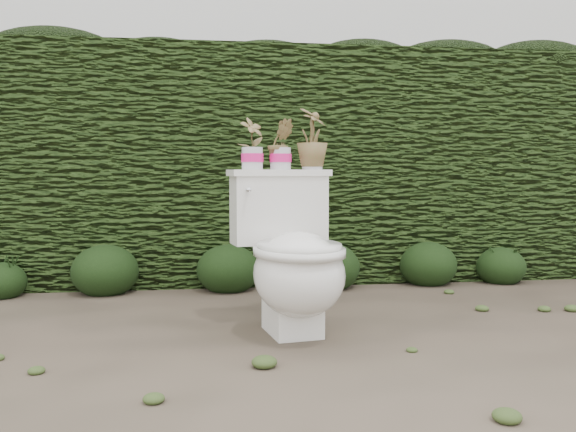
{
  "coord_description": "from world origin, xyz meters",
  "views": [
    {
      "loc": [
        -0.41,
        -2.87,
        0.77
      ],
      "look_at": [
        -0.01,
        0.06,
        0.55
      ],
      "focal_mm": 38.0,
      "sensor_mm": 36.0,
      "label": 1
    }
  ],
  "objects": [
    {
      "name": "liriope_clump_3",
      "position": [
        -0.26,
        1.04,
        0.16
      ],
      "size": [
        0.41,
        0.41,
        0.33
      ],
      "primitive_type": "ellipsoid",
      "color": "black",
      "rests_on": "ground"
    },
    {
      "name": "potted_plant_left",
      "position": [
        -0.18,
        0.13,
        0.9
      ],
      "size": [
        0.16,
        0.15,
        0.24
      ],
      "primitive_type": "imported",
      "rotation": [
        0.0,
        0.0,
        0.62
      ],
      "color": "#2A7A26",
      "rests_on": "toilet"
    },
    {
      "name": "liriope_clump_2",
      "position": [
        -1.04,
        1.05,
        0.17
      ],
      "size": [
        0.42,
        0.42,
        0.34
      ],
      "primitive_type": "ellipsoid",
      "color": "black",
      "rests_on": "ground"
    },
    {
      "name": "potted_plant_center",
      "position": [
        -0.03,
        0.16,
        0.89
      ],
      "size": [
        0.14,
        0.11,
        0.24
      ],
      "primitive_type": "imported",
      "rotation": [
        0.0,
        0.0,
        6.35
      ],
      "color": "#2A7A26",
      "rests_on": "toilet"
    },
    {
      "name": "liriope_clump_4",
      "position": [
        0.4,
        1.03,
        0.16
      ],
      "size": [
        0.41,
        0.41,
        0.33
      ],
      "primitive_type": "ellipsoid",
      "color": "black",
      "rests_on": "ground"
    },
    {
      "name": "toilet",
      "position": [
        -0.0,
        -0.08,
        0.36
      ],
      "size": [
        0.56,
        0.74,
        0.78
      ],
      "rotation": [
        0.0,
        0.0,
        0.16
      ],
      "color": "silver",
      "rests_on": "ground"
    },
    {
      "name": "potted_plant_right",
      "position": [
        0.13,
        0.19,
        0.92
      ],
      "size": [
        0.22,
        0.22,
        0.3
      ],
      "primitive_type": "imported",
      "rotation": [
        0.0,
        0.0,
        1.12
      ],
      "color": "#2A7A26",
      "rests_on": "toilet"
    },
    {
      "name": "ground",
      "position": [
        0.0,
        0.0,
        0.0
      ],
      "size": [
        60.0,
        60.0,
        0.0
      ],
      "primitive_type": "plane",
      "color": "brown",
      "rests_on": "ground"
    },
    {
      "name": "house_wall",
      "position": [
        0.6,
        6.0,
        2.0
      ],
      "size": [
        8.0,
        3.5,
        4.0
      ],
      "primitive_type": "cube",
      "color": "silver",
      "rests_on": "ground"
    },
    {
      "name": "liriope_clump_5",
      "position": [
        1.1,
        1.09,
        0.16
      ],
      "size": [
        0.39,
        0.39,
        0.32
      ],
      "primitive_type": "ellipsoid",
      "color": "black",
      "rests_on": "ground"
    },
    {
      "name": "hedge",
      "position": [
        0.0,
        1.6,
        0.8
      ],
      "size": [
        8.0,
        1.0,
        1.6
      ],
      "primitive_type": "cube",
      "color": "#2D4617",
      "rests_on": "ground"
    },
    {
      "name": "liriope_clump_1",
      "position": [
        -1.65,
        1.02,
        0.12
      ],
      "size": [
        0.3,
        0.3,
        0.24
      ],
      "primitive_type": "ellipsoid",
      "color": "black",
      "rests_on": "ground"
    },
    {
      "name": "liriope_clump_6",
      "position": [
        1.62,
        1.07,
        0.14
      ],
      "size": [
        0.34,
        0.34,
        0.27
      ],
      "primitive_type": "ellipsoid",
      "color": "black",
      "rests_on": "ground"
    }
  ]
}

